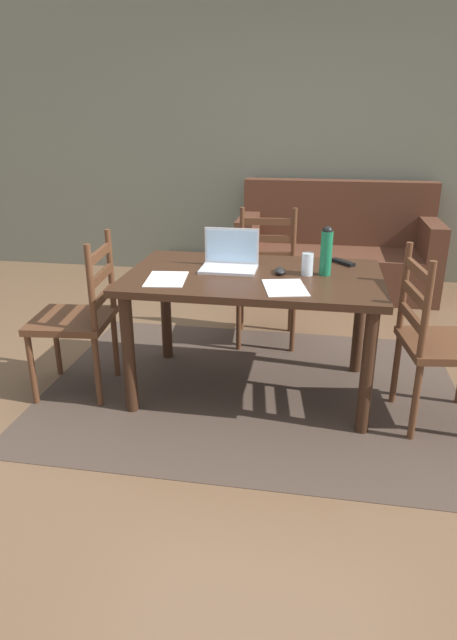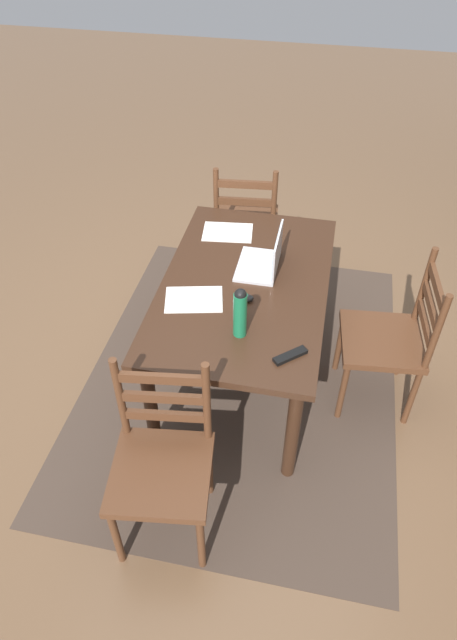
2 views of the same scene
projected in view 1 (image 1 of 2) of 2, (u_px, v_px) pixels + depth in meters
The scene contains 15 objects.
ground_plane at pixel (252, 389), 3.26m from camera, with size 14.00×14.00×0.00m, color brown.
area_rug at pixel (252, 388), 3.26m from camera, with size 2.47×1.87×0.01m, color #47382D.
wall_back at pixel (289, 140), 5.17m from camera, with size 8.00×0.12×2.70m, color #6B6D5B.
dining_table at pixel (253, 290), 3.03m from camera, with size 1.43×0.89×0.73m.
chair_far_head at pixel (267, 279), 3.84m from camera, with size 0.48×0.48×0.95m.
chair_right_near at pixel (439, 343), 2.76m from camera, with size 0.50×0.50×0.95m.
chair_left_near at pixel (78, 318), 3.09m from camera, with size 0.48×0.48×0.95m.
couch at pixel (335, 253), 5.01m from camera, with size 1.80×0.80×1.00m.
laptop at pixel (230, 259), 3.08m from camera, with size 0.32×0.22×0.23m.
water_bottle at pixel (326, 250), 2.92m from camera, with size 0.07×0.07×0.27m.
drinking_glass at pixel (307, 264), 2.95m from camera, with size 0.07×0.07×0.13m, color silver.
computer_mouse at pixel (280, 271), 2.98m from camera, with size 0.06×0.10×0.03m, color black.
tv_remote at pixel (343, 262), 3.19m from camera, with size 0.04×0.17×0.02m, color black.
paper_stack_left at pixel (166, 279), 2.89m from camera, with size 0.21×0.30×0.00m, color white.
paper_stack_right at pixel (285, 288), 2.74m from camera, with size 0.21×0.30×0.00m, color white.
Camera 1 is at (0.36, -2.87, 1.57)m, focal length 29.73 mm.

